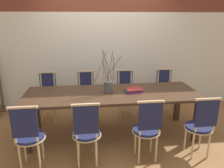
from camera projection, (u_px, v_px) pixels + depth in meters
ground_plane at (112, 134)px, 3.77m from camera, size 16.00×16.00×0.00m
wall_rear at (105, 34)px, 4.53m from camera, size 12.00×0.06×3.20m
dining_table at (112, 98)px, 3.58m from camera, size 2.83×0.98×0.75m
chair_near_leftend at (29, 135)px, 2.77m from camera, size 0.39×0.39×0.93m
chair_near_left at (87, 131)px, 2.85m from camera, size 0.39×0.39×0.93m
chair_near_center at (147, 128)px, 2.94m from camera, size 0.39×0.39×0.93m
chair_near_right at (201, 124)px, 3.03m from camera, size 0.39×0.39×0.93m
chair_far_leftend at (48, 94)px, 4.23m from camera, size 0.39×0.39×0.93m
chair_far_left at (86, 93)px, 4.31m from camera, size 0.39×0.39×0.93m
chair_far_center at (126, 91)px, 4.40m from camera, size 0.39×0.39×0.93m
chair_far_right at (165, 90)px, 4.49m from camera, size 0.39×0.39×0.93m
vase_centerpiece at (108, 86)px, 3.54m from camera, size 0.44×0.32×0.72m
book_stack at (133, 90)px, 3.59m from camera, size 0.29×0.23×0.06m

